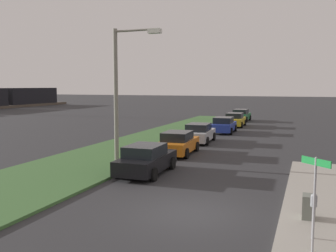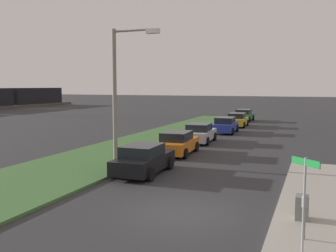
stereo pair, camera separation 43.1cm
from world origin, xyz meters
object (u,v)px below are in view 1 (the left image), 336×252
Objects in this scene: parked_car_blue at (224,125)px; parked_car_yellow at (235,120)px; parked_car_black at (146,160)px; utility_box at (309,209)px; parked_car_green at (241,115)px; parked_car_orange at (178,143)px; street_sign at (315,192)px; parked_car_silver at (199,133)px; parking_meter at (314,206)px; streetlight at (121,85)px.

parked_car_yellow is at bearing -2.13° from parked_car_blue.
parked_car_black is 4.83× the size of utility_box.
parked_car_orange is at bearing -178.86° from parked_car_green.
parked_car_blue is at bearing 178.46° from parked_car_yellow.
street_sign is (-24.83, -7.64, 0.99)m from parked_car_blue.
utility_box is at bearing -155.82° from parked_car_silver.
parked_car_orange is (5.67, 0.28, 0.00)m from parked_car_black.
parking_meter is (-36.33, -8.15, 0.33)m from parked_car_green.
parking_meter is (-17.20, -8.15, 0.33)m from parked_car_silver.
parked_car_yellow is at bearing 14.04° from street_sign.
parked_car_black is 0.58× the size of streetlight.
parked_car_silver is at bearing 25.34° from parking_meter.
parked_car_green is 0.58× the size of streetlight.
streetlight is (8.15, 10.11, 3.34)m from parking_meter.
streetlight is (9.12, 10.10, 2.68)m from street_sign.
parked_car_blue is 23.44m from utility_box.
street_sign is at bearing -165.35° from parked_car_blue.
utility_box is at bearing -144.94° from parked_car_orange.
parked_car_green reaches higher than utility_box.
parked_car_black is at bearing -178.39° from parked_car_green.
parked_car_green is at bearing -3.16° from parked_car_silver.
streetlight reaches higher than parked_car_yellow.
parking_meter is at bearing -157.83° from parked_car_silver.
parked_car_orange and parked_car_silver have the same top height.
parked_car_blue is 4.86× the size of utility_box.
parked_car_black is 17.76m from parked_car_blue.
utility_box is (-34.66, -8.04, -0.27)m from parked_car_green.
parked_car_orange is at bearing -30.20° from streetlight.
parked_car_black is at bearing -130.66° from streetlight.
parked_car_green is at bearing -3.98° from streetlight.
street_sign reaches higher than parked_car_green.
parked_car_black is at bearing 179.02° from parked_car_silver.
parked_car_silver reaches higher than parking_meter.
parking_meter is 1.17m from street_sign.
parked_car_orange is at bearing 32.11° from street_sign.
parked_car_black is 1.00× the size of parked_car_green.
parked_car_orange is 15.07m from street_sign.
parked_car_blue is at bearing -4.61° from parked_car_orange.
parked_car_black is 3.07× the size of parking_meter.
streetlight is at bearing 164.58° from parked_car_silver.
parked_car_yellow reaches higher than parking_meter.
streetlight is at bearing 57.05° from utility_box.
utility_box is at bearing -163.69° from parked_car_blue.
parked_car_orange and parked_car_green have the same top height.
street_sign is at bearing -177.73° from utility_box.
parked_car_blue is 1.68× the size of street_sign.
street_sign is (-30.68, -7.67, 0.99)m from parked_car_yellow.
parked_car_blue is at bearing 18.76° from utility_box.
street_sign is (-7.07, -7.71, 0.99)m from parked_car_black.
parked_car_yellow is 1.68× the size of street_sign.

